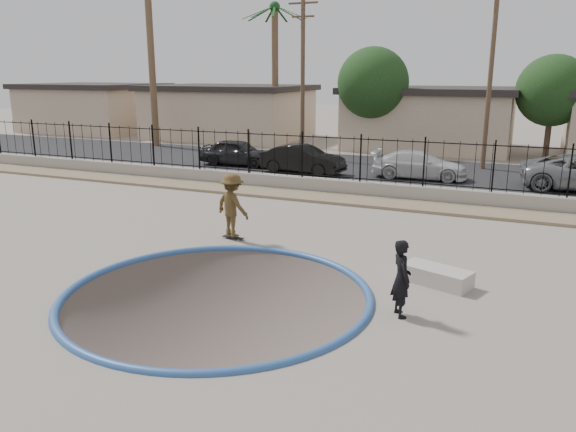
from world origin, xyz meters
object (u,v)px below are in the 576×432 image
Objects in this scene: car_c at (420,165)px; skater at (232,208)px; skateboard at (233,237)px; concrete_ledge at (437,276)px; videographer at (401,278)px; car_b at (303,159)px; car_a at (238,152)px.

skater is at bearing 162.19° from car_c.
concrete_ledge is (6.20, -1.33, 0.15)m from skateboard.
videographer reaches higher than skateboard.
car_b is at bearing 124.10° from concrete_ledge.
videographer is (5.79, -3.43, 0.76)m from skateboard.
skateboard is 11.36m from car_b.
car_b is at bearing 107.34° from skateboard.
car_c is at bearing 80.63° from skateboard.
skateboard is 6.77m from videographer.
skateboard is at bearing 162.19° from car_c.
skater reaches higher than car_a.
car_c is (-2.90, 13.33, 0.47)m from concrete_ledge.
skater reaches higher than car_c.
car_b reaches higher than skateboard.
car_b is 0.95× the size of car_c.
concrete_ledge is at bearing -6.06° from skateboard.
car_b is 5.60m from car_c.
skateboard is 0.18× the size of car_b.
car_b reaches higher than car_c.
concrete_ledge is 0.38× the size of car_b.
skateboard is 13.57m from car_a.
skater is 6.38m from concrete_ledge.
videographer is (5.79, -3.43, -0.13)m from skater.
videographer is 0.39× the size of car_b.
car_c reaches higher than skateboard.
car_c is at bearing -23.67° from videographer.
car_b is at bearing -59.47° from skater.
car_a is (-12.09, 15.43, -0.09)m from videographer.
car_a is (-6.30, 12.00, 0.67)m from skateboard.
skateboard is 12.46m from car_c.
skater is 2.58× the size of skateboard.
car_a is at bearing 87.57° from car_c.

